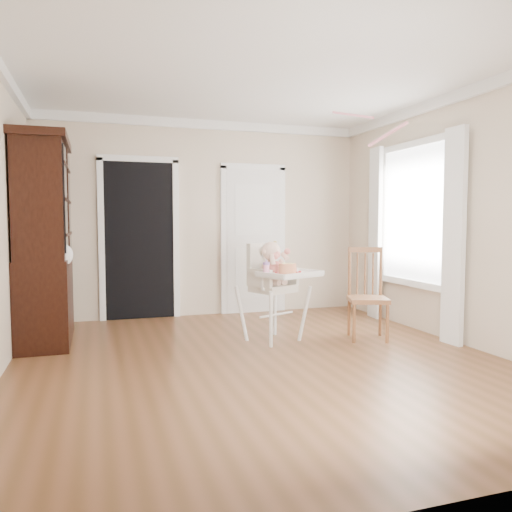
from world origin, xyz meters
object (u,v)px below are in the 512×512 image
object	(u,v)px
cake	(288,269)
dining_chair	(367,296)
china_cabinet	(44,241)
sippy_cup	(266,268)
high_chair	(274,280)

from	to	relation	value
cake	dining_chair	xyz separation A→B (m)	(0.97, 0.02, -0.34)
china_cabinet	sippy_cup	bearing A→B (deg)	-23.54
cake	china_cabinet	world-z (taller)	china_cabinet
cake	dining_chair	bearing A→B (deg)	0.93
china_cabinet	dining_chair	bearing A→B (deg)	-15.16
cake	china_cabinet	bearing A→B (deg)	158.96
cake	dining_chair	distance (m)	1.02
cake	sippy_cup	xyz separation A→B (m)	(-0.24, -0.02, 0.02)
sippy_cup	china_cabinet	size ratio (longest dim) A/B	0.08
high_chair	cake	bearing A→B (deg)	-97.05
sippy_cup	high_chair	bearing A→B (deg)	55.78
sippy_cup	cake	bearing A→B (deg)	4.29
cake	sippy_cup	size ratio (longest dim) A/B	1.43
high_chair	sippy_cup	world-z (taller)	high_chair
high_chair	sippy_cup	bearing A→B (deg)	-148.28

